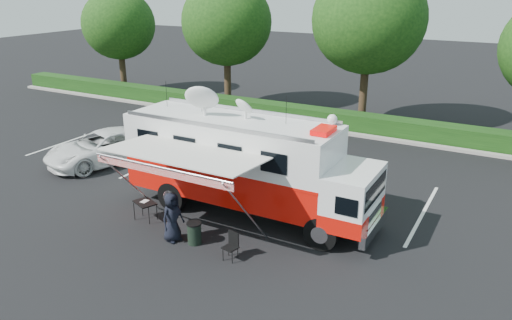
{
  "coord_description": "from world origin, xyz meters",
  "views": [
    {
      "loc": [
        8.08,
        -14.13,
        7.98
      ],
      "look_at": [
        0.0,
        0.5,
        1.9
      ],
      "focal_mm": 35.0,
      "sensor_mm": 36.0,
      "label": 1
    }
  ],
  "objects_px": {
    "command_truck": "(247,164)",
    "white_suv": "(105,162)",
    "folding_table": "(145,203)",
    "trash_bin": "(194,233)"
  },
  "relations": [
    {
      "from": "trash_bin",
      "to": "white_suv",
      "type": "bearing_deg",
      "value": 152.66
    },
    {
      "from": "white_suv",
      "to": "trash_bin",
      "type": "relative_size",
      "value": 7.27
    },
    {
      "from": "command_truck",
      "to": "folding_table",
      "type": "distance_m",
      "value": 3.81
    },
    {
      "from": "white_suv",
      "to": "command_truck",
      "type": "bearing_deg",
      "value": 8.56
    },
    {
      "from": "white_suv",
      "to": "folding_table",
      "type": "height_order",
      "value": "white_suv"
    },
    {
      "from": "command_truck",
      "to": "white_suv",
      "type": "height_order",
      "value": "command_truck"
    },
    {
      "from": "command_truck",
      "to": "trash_bin",
      "type": "relative_size",
      "value": 12.63
    },
    {
      "from": "command_truck",
      "to": "white_suv",
      "type": "relative_size",
      "value": 1.74
    },
    {
      "from": "white_suv",
      "to": "folding_table",
      "type": "distance_m",
      "value": 6.66
    },
    {
      "from": "command_truck",
      "to": "folding_table",
      "type": "relative_size",
      "value": 9.57
    }
  ]
}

